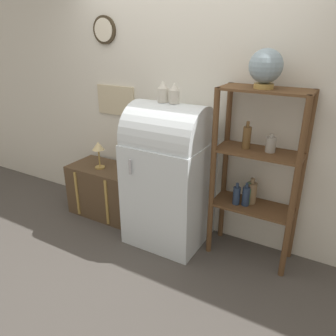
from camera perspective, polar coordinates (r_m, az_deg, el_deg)
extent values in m
plane|color=#4C4742|center=(3.37, -1.70, -13.52)|extent=(12.00, 12.00, 0.00)
cube|color=silver|center=(3.29, 3.39, 11.38)|extent=(7.00, 0.05, 2.70)
cylinder|color=#382D1E|center=(3.73, -11.02, 22.54)|extent=(0.28, 0.03, 0.28)
cylinder|color=beige|center=(3.71, -11.21, 22.52)|extent=(0.23, 0.01, 0.23)
cube|color=#C6B793|center=(3.74, -9.08, 11.55)|extent=(0.49, 0.02, 0.32)
cube|color=silver|center=(3.26, 0.19, -4.17)|extent=(0.73, 0.67, 1.04)
cylinder|color=silver|center=(3.05, 0.21, 5.44)|extent=(0.72, 0.63, 0.63)
cylinder|color=#B7B7BC|center=(2.95, -6.65, 0.19)|extent=(0.02, 0.02, 0.14)
cube|color=brown|center=(3.88, -10.85, -3.77)|extent=(0.79, 0.46, 0.58)
cube|color=#AD8942|center=(3.87, -15.56, -4.33)|extent=(0.03, 0.01, 0.52)
cube|color=#AD8942|center=(3.60, -10.63, -5.99)|extent=(0.03, 0.01, 0.52)
cylinder|color=brown|center=(2.95, 7.76, -1.62)|extent=(0.05, 0.05, 1.58)
cylinder|color=brown|center=(2.79, 21.05, -4.45)|extent=(0.05, 0.05, 1.58)
cylinder|color=brown|center=(3.22, 9.90, 0.35)|extent=(0.05, 0.05, 1.58)
cylinder|color=brown|center=(3.07, 22.09, -2.13)|extent=(0.05, 0.05, 1.58)
cube|color=brown|center=(3.11, 14.57, -6.48)|extent=(0.73, 0.34, 0.02)
cube|color=brown|center=(2.89, 15.57, 2.67)|extent=(0.73, 0.34, 0.02)
cube|color=brown|center=(2.77, 16.72, 12.96)|extent=(0.73, 0.34, 0.02)
cylinder|color=#335B3D|center=(3.10, 13.76, -4.54)|extent=(0.09, 0.09, 0.16)
cylinder|color=#335B3D|center=(3.06, 13.93, -2.84)|extent=(0.04, 0.04, 0.04)
cylinder|color=#9E998E|center=(2.88, 17.46, 3.89)|extent=(0.09, 0.09, 0.13)
cylinder|color=#9E998E|center=(2.86, 17.64, 5.38)|extent=(0.03, 0.03, 0.03)
cylinder|color=#23334C|center=(3.05, 13.40, -4.83)|extent=(0.07, 0.07, 0.18)
cylinder|color=#23334C|center=(3.00, 13.58, -2.95)|extent=(0.03, 0.03, 0.04)
cylinder|color=#23334C|center=(3.06, 11.84, -4.73)|extent=(0.07, 0.07, 0.17)
cylinder|color=#23334C|center=(3.01, 11.99, -2.96)|extent=(0.03, 0.03, 0.04)
cylinder|color=#7F6647|center=(3.10, 14.31, -4.23)|extent=(0.10, 0.10, 0.20)
cylinder|color=#7F6647|center=(3.05, 14.53, -2.17)|extent=(0.04, 0.04, 0.05)
cylinder|color=brown|center=(2.90, 13.54, 5.14)|extent=(0.07, 0.07, 0.19)
cylinder|color=brown|center=(2.87, 13.76, 7.43)|extent=(0.03, 0.03, 0.05)
cylinder|color=#AD8942|center=(2.75, 16.33, 13.56)|extent=(0.15, 0.15, 0.04)
sphere|color=#7F939E|center=(2.73, 16.68, 16.66)|extent=(0.26, 0.26, 0.26)
cylinder|color=beige|center=(2.99, -0.87, 12.57)|extent=(0.10, 0.10, 0.12)
cone|color=beige|center=(2.98, -0.88, 14.36)|extent=(0.08, 0.08, 0.07)
cylinder|color=beige|center=(2.93, 1.11, 12.31)|extent=(0.09, 0.09, 0.12)
cone|color=beige|center=(2.92, 1.12, 14.03)|extent=(0.08, 0.08, 0.06)
cylinder|color=#AD8942|center=(3.74, -11.76, 0.13)|extent=(0.11, 0.11, 0.02)
cylinder|color=#AD8942|center=(3.70, -11.89, 1.68)|extent=(0.02, 0.02, 0.20)
cone|color=#DBC184|center=(3.65, -12.07, 3.80)|extent=(0.13, 0.13, 0.09)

